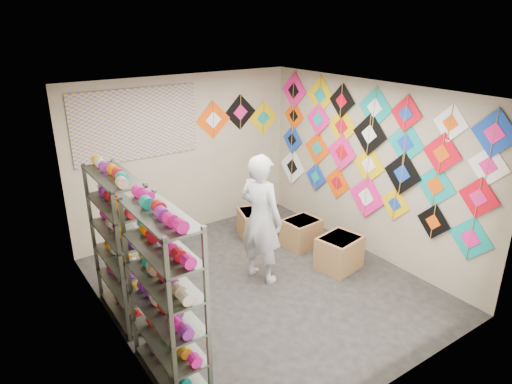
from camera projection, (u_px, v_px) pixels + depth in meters
ground at (262, 285)px, 6.44m from camera, size 4.50×4.50×0.00m
room_walls at (263, 176)px, 5.85m from camera, size 4.50×4.50×4.50m
shelf_rack_front at (166, 298)px, 4.51m from camera, size 0.40×1.10×1.90m
shelf_rack_back at (121, 247)px, 5.50m from camera, size 0.40×1.10×1.90m
string_spools at (140, 263)px, 4.97m from camera, size 0.12×2.36×0.12m
kite_wall_display at (367, 151)px, 6.94m from camera, size 0.06×4.31×2.10m
back_wall_kites at (239, 117)px, 8.04m from camera, size 1.70×0.02×0.80m
poster at (137, 124)px, 7.01m from camera, size 2.00×0.01×1.10m
shopkeeper at (261, 219)px, 6.31m from camera, size 0.94×0.84×1.87m
carton_a at (339, 253)px, 6.82m from camera, size 0.69×0.61×0.50m
carton_b at (301, 233)px, 7.49m from camera, size 0.60×0.50×0.46m
carton_c at (254, 224)px, 7.81m from camera, size 0.63×0.66×0.47m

